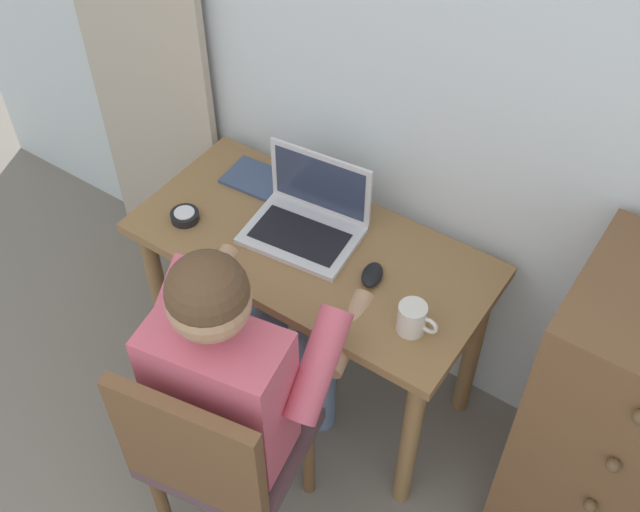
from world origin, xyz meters
name	(u,v)px	position (x,y,z in m)	size (l,w,h in m)	color
wall_back	(521,93)	(0.00, 2.20, 1.25)	(4.80, 0.05, 2.50)	silver
desk	(312,272)	(-0.43, 1.86, 0.60)	(1.12, 0.54, 0.72)	olive
dresser	(624,434)	(0.59, 1.90, 0.53)	(0.50, 0.51, 1.07)	brown
chair	(217,452)	(-0.32, 1.24, 0.49)	(0.48, 0.47, 0.88)	brown
person_seated	(244,364)	(-0.35, 1.42, 0.67)	(0.60, 0.63, 1.20)	#6B84AD
laptop	(308,217)	(-0.48, 1.91, 0.77)	(0.36, 0.28, 0.24)	silver
computer_mouse	(372,275)	(-0.21, 1.85, 0.74)	(0.06, 0.10, 0.03)	black
desk_clock	(185,216)	(-0.82, 1.73, 0.74)	(0.09, 0.09, 0.03)	black
notebook_pad	(257,179)	(-0.75, 2.01, 0.73)	(0.21, 0.15, 0.01)	#3D4C6B
coffee_mug	(413,319)	(-0.02, 1.75, 0.77)	(0.12, 0.08, 0.09)	silver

